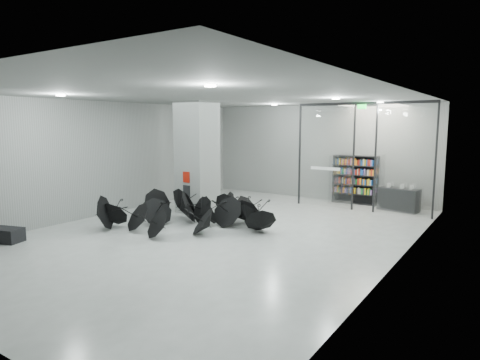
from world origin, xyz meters
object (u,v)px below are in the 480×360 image
Objects in this scene: bench at (1,235)px; column at (197,158)px; shop_counter at (399,199)px; umbrella_cluster at (193,216)px; bookshelf at (355,180)px.

column is at bearing 54.41° from bench.
umbrella_cluster is at bearing -118.45° from shop_counter.
bench is 0.84× the size of shop_counter.
column is 2.80× the size of shop_counter.
shop_counter is at bearing -18.19° from bookshelf.
bench is 5.38m from umbrella_cluster.
column is 6.63m from bench.
column is 7.62m from shop_counter.
column is 0.71× the size of umbrella_cluster.
shop_counter is at bearing 51.26° from umbrella_cluster.
umbrella_cluster is (1.26, -1.78, -1.69)m from column.
column reaches higher than bench.
umbrella_cluster is at bearing -118.34° from bookshelf.
umbrella_cluster is at bearing -54.74° from column.
umbrella_cluster reaches higher than bench.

